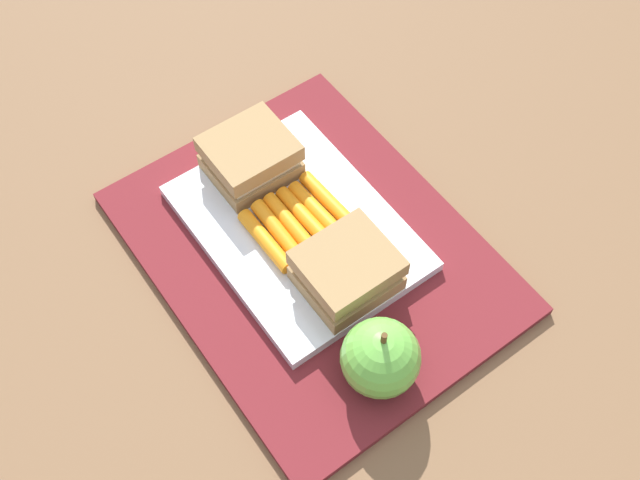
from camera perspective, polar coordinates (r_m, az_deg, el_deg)
The scene contains 7 objects.
ground_plane at distance 0.72m, azimuth -0.59°, elevation -1.08°, with size 2.40×2.40×0.00m, color brown.
lunchbag_mat at distance 0.71m, azimuth -0.59°, elevation -0.88°, with size 0.36×0.28×0.01m, color maroon.
food_tray at distance 0.71m, azimuth -1.77°, elevation 0.97°, with size 0.23×0.17×0.01m, color white.
sandwich_half_left at distance 0.73m, azimuth -5.35°, elevation 6.33°, with size 0.07×0.08×0.04m.
sandwich_half_right at distance 0.66m, azimuth 2.07°, elevation -2.34°, with size 0.07×0.08×0.04m.
carrot_sticks_bundle at distance 0.70m, azimuth -1.76°, elevation 1.52°, with size 0.08×0.09×0.02m.
apple at distance 0.62m, azimuth 4.65°, elevation -8.96°, with size 0.07×0.07×0.08m.
Camera 1 is at (0.30, -0.21, 0.62)m, focal length 41.86 mm.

